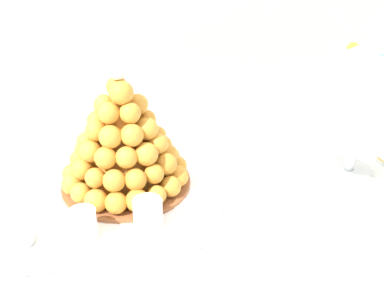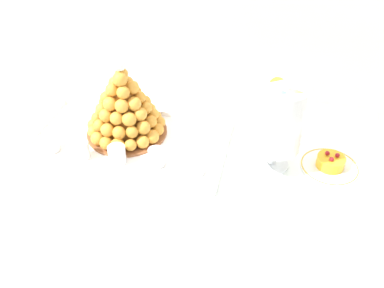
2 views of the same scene
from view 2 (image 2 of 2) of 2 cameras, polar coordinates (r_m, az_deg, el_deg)
The scene contains 12 objects.
ground_plane at distance 1.89m, azimuth -3.27°, elevation -18.53°, with size 12.00×12.00×0.00m, color beige.
buffet_table at distance 1.41m, azimuth -4.17°, elevation -4.08°, with size 1.41×0.82×0.73m.
serving_tray at distance 1.39m, azimuth -8.45°, elevation 0.19°, with size 0.64×0.36×0.02m.
croquembouche at distance 1.38m, azimuth -9.18°, elevation 4.95°, with size 0.27×0.27×0.27m.
dessert_cup_left at distance 1.40m, azimuth -18.60°, elevation 0.11°, with size 0.05×0.05×0.05m.
dessert_cup_mid_left at distance 1.34m, azimuth -14.73°, elevation -0.87°, with size 0.05×0.05×0.06m.
dessert_cup_centre at distance 1.30m, azimuth -10.12°, elevation -1.50°, with size 0.05×0.05×0.06m.
dessert_cup_mid_right at distance 1.28m, azimuth -4.84°, elevation -1.85°, with size 0.05×0.05×0.05m.
dessert_cup_right at distance 1.25m, azimuth 0.47°, elevation -2.97°, with size 0.06×0.06×0.05m.
macaron_goblet at distance 1.22m, azimuth 11.69°, elevation 3.49°, with size 0.15×0.15×0.29m.
fruit_tart_plate at distance 1.35m, azimuth 18.19°, elevation -2.63°, with size 0.18×0.18×0.05m.
wine_glass at distance 1.49m, azimuth -8.67°, elevation 7.90°, with size 0.07×0.07×0.16m.
Camera 2 is at (0.33, -1.00, 1.58)m, focal length 39.36 mm.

